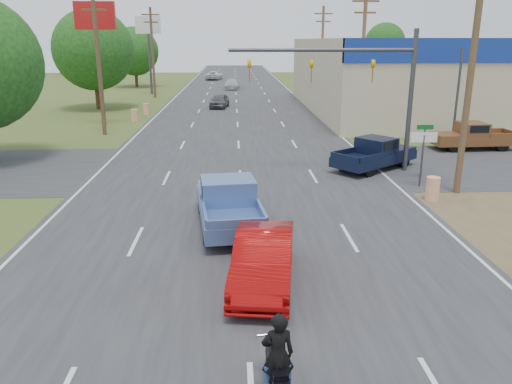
{
  "coord_description": "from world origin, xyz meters",
  "views": [
    {
      "loc": [
        -0.26,
        -7.63,
        6.45
      ],
      "look_at": [
        0.48,
        9.23,
        1.3
      ],
      "focal_mm": 35.0,
      "sensor_mm": 36.0,
      "label": 1
    }
  ],
  "objects_px": {
    "motorcycle": "(278,380)",
    "navy_pickup": "(376,153)",
    "red_convertible": "(263,259)",
    "distant_car_silver": "(232,84)",
    "distant_car_grey": "(219,101)",
    "brown_pickup": "(471,136)",
    "distant_car_white": "(214,76)",
    "blue_pickup": "(228,202)",
    "rider": "(278,359)"
  },
  "relations": [
    {
      "from": "motorcycle",
      "to": "distant_car_white",
      "type": "xyz_separation_m",
      "value": [
        -4.09,
        79.27,
        0.27
      ]
    },
    {
      "from": "blue_pickup",
      "to": "distant_car_silver",
      "type": "bearing_deg",
      "value": 83.44
    },
    {
      "from": "distant_car_silver",
      "to": "brown_pickup",
      "type": "bearing_deg",
      "value": -67.23
    },
    {
      "from": "motorcycle",
      "to": "distant_car_grey",
      "type": "height_order",
      "value": "distant_car_grey"
    },
    {
      "from": "rider",
      "to": "navy_pickup",
      "type": "height_order",
      "value": "rider"
    },
    {
      "from": "rider",
      "to": "blue_pickup",
      "type": "relative_size",
      "value": 0.31
    },
    {
      "from": "blue_pickup",
      "to": "distant_car_grey",
      "type": "height_order",
      "value": "blue_pickup"
    },
    {
      "from": "rider",
      "to": "distant_car_white",
      "type": "relative_size",
      "value": 0.33
    },
    {
      "from": "distant_car_silver",
      "to": "distant_car_white",
      "type": "relative_size",
      "value": 0.94
    },
    {
      "from": "motorcycle",
      "to": "blue_pickup",
      "type": "bearing_deg",
      "value": 90.79
    },
    {
      "from": "blue_pickup",
      "to": "distant_car_silver",
      "type": "xyz_separation_m",
      "value": [
        0.01,
        52.95,
        -0.19
      ]
    },
    {
      "from": "rider",
      "to": "blue_pickup",
      "type": "height_order",
      "value": "blue_pickup"
    },
    {
      "from": "brown_pickup",
      "to": "distant_car_silver",
      "type": "xyz_separation_m",
      "value": [
        -14.73,
        40.39,
        -0.14
      ]
    },
    {
      "from": "rider",
      "to": "navy_pickup",
      "type": "xyz_separation_m",
      "value": [
        6.61,
        17.26,
        -0.01
      ]
    },
    {
      "from": "blue_pickup",
      "to": "brown_pickup",
      "type": "relative_size",
      "value": 1.08
    },
    {
      "from": "motorcycle",
      "to": "distant_car_grey",
      "type": "relative_size",
      "value": 0.49
    },
    {
      "from": "red_convertible",
      "to": "distant_car_silver",
      "type": "height_order",
      "value": "red_convertible"
    },
    {
      "from": "motorcycle",
      "to": "red_convertible",
      "type": "bearing_deg",
      "value": 84.59
    },
    {
      "from": "navy_pickup",
      "to": "rider",
      "type": "bearing_deg",
      "value": -59.24
    },
    {
      "from": "red_convertible",
      "to": "blue_pickup",
      "type": "height_order",
      "value": "blue_pickup"
    },
    {
      "from": "red_convertible",
      "to": "brown_pickup",
      "type": "relative_size",
      "value": 0.87
    },
    {
      "from": "distant_car_grey",
      "to": "motorcycle",
      "type": "bearing_deg",
      "value": -78.79
    },
    {
      "from": "rider",
      "to": "blue_pickup",
      "type": "bearing_deg",
      "value": -89.21
    },
    {
      "from": "brown_pickup",
      "to": "distant_car_silver",
      "type": "bearing_deg",
      "value": 17.19
    },
    {
      "from": "rider",
      "to": "distant_car_silver",
      "type": "relative_size",
      "value": 0.35
    },
    {
      "from": "navy_pickup",
      "to": "brown_pickup",
      "type": "distance_m",
      "value": 8.46
    },
    {
      "from": "blue_pickup",
      "to": "navy_pickup",
      "type": "height_order",
      "value": "blue_pickup"
    },
    {
      "from": "blue_pickup",
      "to": "distant_car_silver",
      "type": "height_order",
      "value": "blue_pickup"
    },
    {
      "from": "brown_pickup",
      "to": "motorcycle",
      "type": "bearing_deg",
      "value": 144.97
    },
    {
      "from": "blue_pickup",
      "to": "distant_car_grey",
      "type": "xyz_separation_m",
      "value": [
        -1.19,
        33.07,
        -0.22
      ]
    },
    {
      "from": "red_convertible",
      "to": "brown_pickup",
      "type": "height_order",
      "value": "brown_pickup"
    },
    {
      "from": "motorcycle",
      "to": "navy_pickup",
      "type": "height_order",
      "value": "navy_pickup"
    },
    {
      "from": "navy_pickup",
      "to": "distant_car_grey",
      "type": "xyz_separation_m",
      "value": [
        -8.8,
        25.06,
        -0.16
      ]
    },
    {
      "from": "red_convertible",
      "to": "distant_car_silver",
      "type": "distance_m",
      "value": 57.6
    },
    {
      "from": "red_convertible",
      "to": "distant_car_white",
      "type": "height_order",
      "value": "red_convertible"
    },
    {
      "from": "red_convertible",
      "to": "navy_pickup",
      "type": "distance_m",
      "value": 14.28
    },
    {
      "from": "blue_pickup",
      "to": "distant_car_white",
      "type": "relative_size",
      "value": 1.09
    },
    {
      "from": "rider",
      "to": "blue_pickup",
      "type": "xyz_separation_m",
      "value": [
        -1.0,
        9.25,
        0.04
      ]
    },
    {
      "from": "rider",
      "to": "distant_car_white",
      "type": "distance_m",
      "value": 79.34
    },
    {
      "from": "navy_pickup",
      "to": "brown_pickup",
      "type": "height_order",
      "value": "brown_pickup"
    },
    {
      "from": "rider",
      "to": "distant_car_silver",
      "type": "height_order",
      "value": "rider"
    },
    {
      "from": "distant_car_white",
      "to": "distant_car_grey",
      "type": "bearing_deg",
      "value": 99.99
    },
    {
      "from": "red_convertible",
      "to": "distant_car_grey",
      "type": "bearing_deg",
      "value": 100.65
    },
    {
      "from": "motorcycle",
      "to": "brown_pickup",
      "type": "relative_size",
      "value": 0.38
    },
    {
      "from": "rider",
      "to": "brown_pickup",
      "type": "distance_m",
      "value": 25.78
    },
    {
      "from": "rider",
      "to": "distant_car_silver",
      "type": "bearing_deg",
      "value": -94.46
    },
    {
      "from": "red_convertible",
      "to": "distant_car_grey",
      "type": "xyz_separation_m",
      "value": [
        -2.2,
        37.72,
        -0.06
      ]
    },
    {
      "from": "motorcycle",
      "to": "navy_pickup",
      "type": "xyz_separation_m",
      "value": [
        6.61,
        17.3,
        0.4
      ]
    },
    {
      "from": "rider",
      "to": "distant_car_white",
      "type": "xyz_separation_m",
      "value": [
        -4.09,
        79.23,
        -0.14
      ]
    },
    {
      "from": "distant_car_grey",
      "to": "distant_car_silver",
      "type": "height_order",
      "value": "distant_car_silver"
    }
  ]
}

